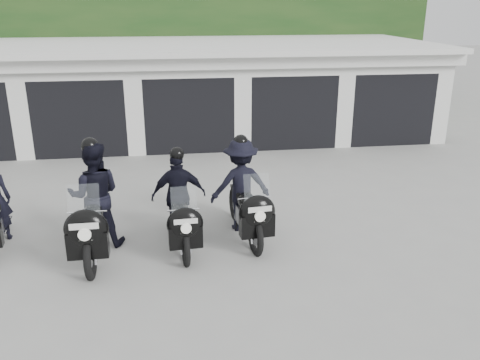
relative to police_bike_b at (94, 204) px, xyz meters
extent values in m
plane|color=gray|center=(1.97, 0.47, -0.89)|extent=(80.00, 80.00, 0.00)
cube|color=silver|center=(1.97, 8.97, 0.51)|extent=(16.00, 6.00, 2.80)
cube|color=silver|center=(1.97, 8.77, 1.99)|extent=(16.40, 6.80, 0.16)
cube|color=silver|center=(1.97, 5.72, 1.76)|extent=(16.40, 0.12, 0.40)
cube|color=black|center=(1.97, 5.95, -0.77)|extent=(16.00, 0.06, 0.24)
cube|color=silver|center=(-2.68, 6.12, 0.51)|extent=(0.50, 0.50, 2.80)
cube|color=black|center=(-1.13, 7.17, 0.21)|extent=(2.60, 2.60, 2.20)
cube|color=silver|center=(-1.13, 6.12, 1.61)|extent=(2.60, 0.50, 0.60)
cube|color=silver|center=(0.42, 6.12, 0.51)|extent=(0.50, 0.50, 2.80)
cube|color=black|center=(1.97, 7.17, 0.21)|extent=(2.60, 2.60, 2.20)
cube|color=silver|center=(1.97, 6.12, 1.61)|extent=(2.60, 0.50, 0.60)
cube|color=silver|center=(3.52, 6.12, 0.51)|extent=(0.50, 0.50, 2.80)
cube|color=black|center=(5.07, 7.17, 0.21)|extent=(2.60, 2.60, 2.20)
cube|color=silver|center=(5.07, 6.12, 1.61)|extent=(2.60, 0.50, 0.60)
cube|color=silver|center=(6.62, 6.12, 0.51)|extent=(0.50, 0.50, 2.80)
cube|color=black|center=(8.17, 7.17, 0.21)|extent=(2.60, 2.60, 2.20)
cube|color=silver|center=(8.17, 6.12, 1.61)|extent=(2.60, 0.50, 0.60)
cube|color=silver|center=(9.72, 6.12, 0.51)|extent=(0.50, 0.50, 2.80)
cube|color=#173814|center=(1.97, 12.97, 1.26)|extent=(20.00, 2.00, 4.30)
cylinder|color=black|center=(-4.53, 14.47, 0.76)|extent=(0.24, 0.24, 3.30)
cylinder|color=black|center=(4.97, 14.47, 0.76)|extent=(0.24, 0.24, 3.30)
cylinder|color=black|center=(9.47, 14.47, 0.76)|extent=(0.24, 0.24, 3.30)
torus|color=black|center=(-1.93, 1.09, -0.60)|extent=(0.17, 0.68, 0.67)
torus|color=black|center=(0.01, -0.92, -0.54)|extent=(0.13, 0.81, 0.81)
torus|color=black|center=(-0.01, 0.68, -0.54)|extent=(0.13, 0.81, 0.81)
cube|color=#97979C|center=(0.00, -0.10, -0.46)|extent=(0.30, 0.61, 0.36)
cube|color=black|center=(0.00, -0.12, -0.64)|extent=(0.10, 1.45, 0.07)
ellipsoid|color=black|center=(0.00, -0.29, -0.09)|extent=(0.37, 0.64, 0.32)
cube|color=black|center=(0.00, 0.19, -0.06)|extent=(0.30, 0.61, 0.11)
ellipsoid|color=black|center=(0.01, -1.01, -0.02)|extent=(0.70, 0.37, 0.67)
cube|color=black|center=(0.01, -1.01, -0.27)|extent=(0.65, 0.25, 0.44)
cube|color=#B2BFC6|center=(0.01, -0.98, 0.43)|extent=(0.49, 0.13, 0.57)
cylinder|color=silver|center=(0.01, -0.79, 0.18)|extent=(0.62, 0.04, 0.03)
cube|color=silver|center=(0.01, -1.20, 0.12)|extent=(0.44, 0.02, 0.10)
cube|color=silver|center=(0.01, -1.17, -0.09)|extent=(0.20, 0.02, 0.11)
imported|color=black|center=(0.00, 0.21, 0.09)|extent=(0.96, 0.75, 1.95)
sphere|color=black|center=(0.00, 0.21, 1.00)|extent=(0.30, 0.30, 0.30)
torus|color=black|center=(1.56, -0.72, -0.58)|extent=(0.16, 0.72, 0.71)
torus|color=black|center=(1.46, 0.68, -0.58)|extent=(0.16, 0.72, 0.71)
cube|color=#97979C|center=(1.51, 0.00, -0.51)|extent=(0.29, 0.55, 0.31)
cube|color=black|center=(1.51, -0.02, -0.67)|extent=(0.16, 1.27, 0.06)
ellipsoid|color=black|center=(1.52, -0.16, -0.18)|extent=(0.35, 0.58, 0.28)
cube|color=black|center=(1.49, 0.25, -0.16)|extent=(0.29, 0.55, 0.10)
ellipsoid|color=black|center=(1.56, -0.80, -0.12)|extent=(0.64, 0.36, 0.59)
cube|color=black|center=(1.56, -0.80, -0.35)|extent=(0.58, 0.25, 0.39)
cube|color=#B2BFC6|center=(1.56, -0.77, 0.27)|extent=(0.44, 0.14, 0.50)
cylinder|color=silver|center=(1.55, -0.60, 0.05)|extent=(0.55, 0.06, 0.03)
cube|color=silver|center=(1.58, -0.96, -0.01)|extent=(0.39, 0.04, 0.09)
cube|color=silver|center=(1.57, -0.93, -0.18)|extent=(0.18, 0.03, 0.10)
imported|color=black|center=(1.49, 0.27, -0.03)|extent=(1.04, 0.64, 1.71)
sphere|color=black|center=(1.49, 0.27, 0.77)|extent=(0.26, 0.26, 0.26)
torus|color=black|center=(2.81, -0.50, -0.56)|extent=(0.20, 0.77, 0.76)
torus|color=black|center=(2.65, 0.98, -0.56)|extent=(0.20, 0.77, 0.76)
cube|color=#97979C|center=(2.72, 0.26, -0.49)|extent=(0.33, 0.60, 0.33)
cube|color=black|center=(2.73, 0.24, -0.66)|extent=(0.23, 1.35, 0.06)
ellipsoid|color=black|center=(2.74, 0.09, -0.14)|extent=(0.40, 0.63, 0.30)
cube|color=black|center=(2.69, 0.53, -0.12)|extent=(0.33, 0.60, 0.10)
ellipsoid|color=black|center=(2.82, -0.59, -0.08)|extent=(0.69, 0.41, 0.62)
cube|color=black|center=(2.82, -0.59, -0.31)|extent=(0.62, 0.29, 0.42)
cube|color=#B2BFC6|center=(2.81, -0.55, 0.34)|extent=(0.47, 0.17, 0.53)
cylinder|color=silver|center=(2.79, -0.38, 0.11)|extent=(0.58, 0.09, 0.03)
cube|color=silver|center=(2.84, -0.76, 0.05)|extent=(0.41, 0.06, 0.09)
cube|color=silver|center=(2.83, -0.73, -0.14)|extent=(0.19, 0.04, 0.10)
imported|color=black|center=(2.69, 0.55, 0.03)|extent=(1.24, 0.73, 1.82)
sphere|color=black|center=(2.69, 0.55, 0.88)|extent=(0.28, 0.28, 0.28)
camera|label=1|loc=(1.40, -8.55, 3.38)|focal=38.00mm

